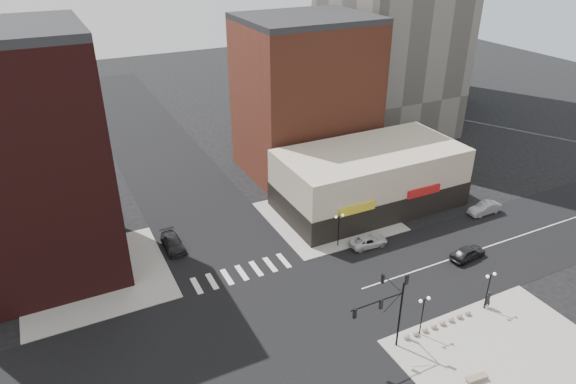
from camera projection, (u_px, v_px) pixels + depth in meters
ground at (275, 318)px, 49.34m from camera, size 240.00×240.00×0.00m
road_ew at (275, 318)px, 49.34m from camera, size 200.00×14.00×0.02m
road_ns at (275, 318)px, 49.34m from camera, size 14.00×200.00×0.02m
sidewalk_nw at (95, 277)px, 55.08m from camera, size 15.00×15.00×0.12m
sidewalk_ne at (328, 216)px, 66.58m from camera, size 15.00×15.00×0.12m
sidewalk_se at (510, 360)px, 44.55m from camera, size 18.00×14.00×0.12m
building_nw at (20, 165)px, 50.74m from camera, size 16.00×15.00×25.00m
building_ne_midrise at (305, 99)px, 75.24m from camera, size 18.00×15.00×22.00m
building_ne_row at (369, 183)px, 68.07m from camera, size 24.20×12.20×8.00m
traffic_signal at (390, 303)px, 43.71m from camera, size 5.59×3.09×7.77m
street_lamp_se_a at (423, 307)px, 45.84m from camera, size 1.22×0.32×4.16m
street_lamp_se_b at (489, 282)px, 49.01m from camera, size 1.22×0.32×4.16m
street_lamp_ne at (339, 222)px, 58.94m from camera, size 1.22×0.32×4.16m
bollard_row at (438, 324)px, 48.03m from camera, size 7.91×0.56×0.56m
white_suv at (368, 241)px, 60.27m from camera, size 4.73×2.40×1.28m
dark_sedan_east at (468, 253)px, 57.88m from camera, size 4.73×2.33×1.55m
silver_sedan at (484, 208)px, 67.05m from camera, size 4.61×1.62×1.52m
dark_sedan_north at (173, 243)px, 59.77m from camera, size 2.10×5.06×1.46m
pedestrian at (488, 299)px, 50.16m from camera, size 0.74×0.52×1.92m
stone_bench at (477, 378)px, 42.32m from camera, size 1.96×0.81×0.45m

